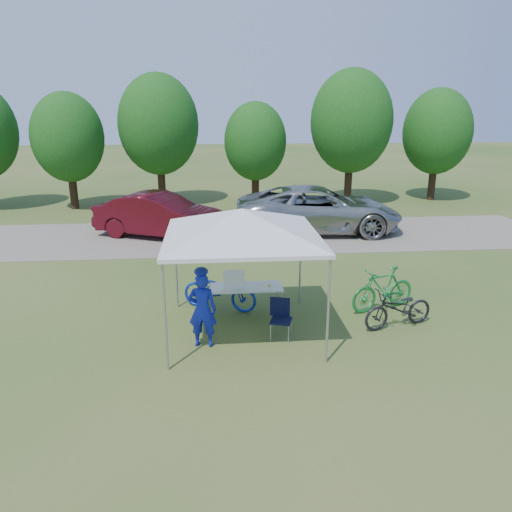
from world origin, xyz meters
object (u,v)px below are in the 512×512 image
Objects in this scene: cooler at (234,279)px; sedan at (161,215)px; bike_dark at (399,309)px; cyclist at (202,310)px; bike_green at (383,289)px; folding_chair at (281,315)px; bike_blue at (220,290)px; folding_table at (246,288)px; minivan at (318,209)px.

cooler is 0.10× the size of sedan.
sedan is (-5.93, 8.29, 0.37)m from bike_dark.
cyclist reaches higher than bike_green.
bike_dark is (0.03, -0.99, -0.08)m from bike_green.
bike_blue reaches higher than folding_chair.
folding_chair reaches higher than folding_table.
cyclist is at bearing -168.66° from bike_blue.
folding_table is at bearing -96.74° from bike_blue.
sedan is (-2.02, 6.93, 0.33)m from bike_blue.
folding_table is 2.02× the size of folding_chair.
bike_blue is at bearing -115.02° from bike_green.
bike_blue is (-0.61, 0.35, -0.16)m from folding_table.
cyclist reaches higher than bike_dark.
bike_dark is at bearing -17.99° from bike_green.
bike_green is at bearing -152.56° from cyclist.
bike_dark is 0.35× the size of sedan.
bike_dark is at bearing -17.17° from folding_table.
cooler is 0.28× the size of bike_green.
bike_dark is at bearing -175.65° from minivan.
bike_green is (4.26, 1.48, -0.26)m from cyclist.
cyclist is at bearing -152.88° from folding_chair.
bike_green is at bearing -175.84° from minivan.
folding_table is 8.20m from minivan.
cyclist reaches higher than cooler.
folding_chair is at bearing -135.85° from sedan.
bike_green is 9.39m from sedan.
bike_blue is at bearing 133.30° from cooler.
bike_dark is at bearing -121.41° from sedan.
folding_table is 3.40× the size of cooler.
folding_table is 0.27× the size of minivan.
bike_blue is (-0.33, 0.35, -0.39)m from cooler.
minivan is at bearing 160.38° from bike_green.
folding_chair is at bearing -85.26° from bike_green.
bike_dark is (3.58, -1.02, -0.43)m from cooler.
folding_chair is at bearing -101.53° from bike_dark.
sedan is (-2.64, 7.27, 0.17)m from folding_table.
sedan reaches higher than folding_chair.
folding_chair is 0.53× the size of cyclist.
cyclist is 0.93× the size of bike_dark.
bike_dark is (2.65, 0.19, -0.05)m from folding_chair.
cyclist is (-0.70, -1.51, -0.09)m from cooler.
folding_table is 1.38m from folding_chair.
cooler is 0.61m from bike_blue.
cooler reaches higher than folding_chair.
bike_blue is 3.90m from bike_green.
cooler is 1.66m from cyclist.
sedan is (-5.91, -0.24, -0.07)m from minivan.
cooler is at bearing -121.52° from bike_dark.
bike_blue is at bearing -93.21° from cyclist.
bike_green is (3.88, -0.37, 0.04)m from bike_blue.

